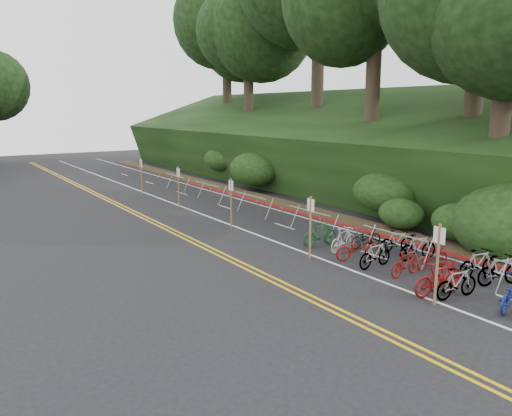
{
  "coord_description": "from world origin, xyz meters",
  "views": [
    {
      "loc": [
        -11.48,
        -9.49,
        5.77
      ],
      "look_at": [
        0.9,
        9.26,
        1.3
      ],
      "focal_mm": 35.0,
      "sensor_mm": 36.0,
      "label": 1
    }
  ],
  "objects": [
    {
      "name": "red_curb",
      "position": [
        5.7,
        12.0,
        0.05
      ],
      "size": [
        0.25,
        28.0,
        0.1
      ],
      "primitive_type": "cube",
      "color": "maroon",
      "rests_on": "ground"
    },
    {
      "name": "bike_front",
      "position": [
        1.45,
        -0.25,
        0.55
      ],
      "size": [
        0.86,
        1.89,
        1.1
      ],
      "primitive_type": "imported",
      "rotation": [
        0.0,
        0.0,
        1.38
      ],
      "color": "maroon",
      "rests_on": "ground"
    },
    {
      "name": "embankment",
      "position": [
        12.96,
        19.04,
        2.57
      ],
      "size": [
        14.3,
        48.14,
        9.11
      ],
      "color": "black",
      "rests_on": "ground"
    },
    {
      "name": "tree_cluster",
      "position": [
        9.76,
        22.03,
        12.44
      ],
      "size": [
        33.35,
        54.79,
        20.0
      ],
      "color": "#2D2319",
      "rests_on": "ground"
    },
    {
      "name": "ground",
      "position": [
        0.0,
        0.0,
        0.0
      ],
      "size": [
        120.0,
        120.0,
        0.0
      ],
      "primitive_type": "plane",
      "color": "black",
      "rests_on": "ground"
    },
    {
      "name": "bike_racks_rest",
      "position": [
        3.0,
        13.0,
        0.85
      ],
      "size": [
        1.14,
        23.0,
        1.17
      ],
      "color": "gray",
      "rests_on": "ground"
    },
    {
      "name": "road_markings",
      "position": [
        0.63,
        10.1,
        0.0
      ],
      "size": [
        7.47,
        80.0,
        0.01
      ],
      "color": "gold",
      "rests_on": "ground"
    },
    {
      "name": "signpost_near",
      "position": [
        0.79,
        -0.65,
        1.43
      ],
      "size": [
        0.08,
        0.4,
        2.49
      ],
      "color": "brown",
      "rests_on": "ground"
    },
    {
      "name": "bike_valet",
      "position": [
        2.96,
        1.21,
        0.49
      ],
      "size": [
        3.24,
        11.01,
        1.08
      ],
      "color": "black",
      "rests_on": "ground"
    },
    {
      "name": "signposts_rest",
      "position": [
        0.6,
        14.0,
        1.43
      ],
      "size": [
        0.08,
        18.4,
        2.5
      ],
      "color": "brown",
      "rests_on": "ground"
    }
  ]
}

